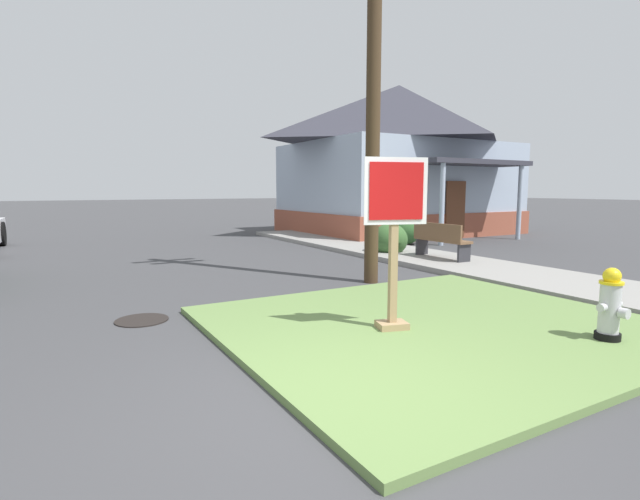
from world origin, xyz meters
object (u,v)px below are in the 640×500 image
fire_hydrant (610,306)px  stop_sign (394,246)px  utility_pole (374,29)px  manhole_cover (142,320)px  street_bench (440,239)px

fire_hydrant → stop_sign: stop_sign is taller
fire_hydrant → utility_pole: (-0.14, 4.39, 4.16)m
fire_hydrant → manhole_cover: (-4.42, 3.75, -0.46)m
street_bench → utility_pole: utility_pole is taller
manhole_cover → utility_pole: (4.28, 0.64, 4.62)m
fire_hydrant → manhole_cover: bearing=139.7°
manhole_cover → street_bench: 7.36m
fire_hydrant → street_bench: size_ratio=0.51×
stop_sign → fire_hydrant: bearing=-39.9°
fire_hydrant → street_bench: bearing=63.9°
stop_sign → utility_pole: bearing=58.7°
fire_hydrant → manhole_cover: fire_hydrant is taller
stop_sign → street_bench: stop_sign is taller
street_bench → utility_pole: (-2.84, -1.13, 4.04)m
manhole_cover → utility_pole: size_ratio=0.08×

